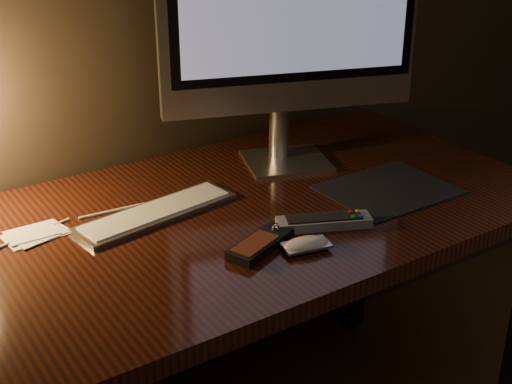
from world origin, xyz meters
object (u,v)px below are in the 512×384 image
mouse (306,246)px  tv_remote (324,222)px  desk (187,258)px  monitor (291,8)px  media_remote (260,243)px  keyboard (156,212)px

mouse → tv_remote: bearing=45.3°
desk → monitor: monitor is taller
mouse → media_remote: (-0.07, 0.05, 0.00)m
tv_remote → desk: bearing=154.3°
keyboard → mouse: bearing=-67.7°
mouse → tv_remote: tv_remote is taller
desk → media_remote: size_ratio=9.49×
keyboard → media_remote: bearing=-75.1°
media_remote → mouse: bearing=-59.0°
monitor → media_remote: bearing=-113.9°
mouse → media_remote: 0.09m
monitor → media_remote: size_ratio=3.88×
desk → mouse: mouse is taller
monitor → tv_remote: (-0.14, -0.32, -0.38)m
desk → keyboard: size_ratio=4.37×
monitor → tv_remote: bearing=-94.4°
keyboard → mouse: size_ratio=3.91×
monitor → mouse: (-0.23, -0.38, -0.38)m
desk → monitor: size_ratio=2.45×
monitor → mouse: size_ratio=6.97×
monitor → keyboard: monitor is taller
keyboard → tv_remote: 0.36m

